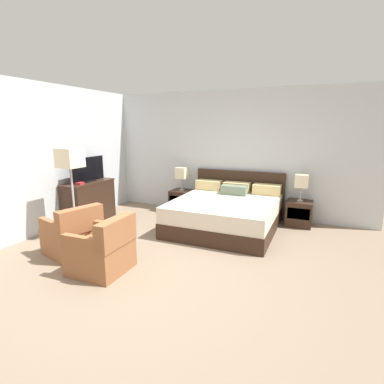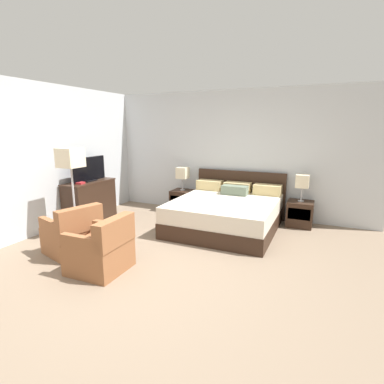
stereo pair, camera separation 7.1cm
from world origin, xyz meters
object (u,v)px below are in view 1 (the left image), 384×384
bed (226,212)px  table_lamp_left (182,173)px  tv (88,170)px  armchair_by_window (74,236)px  nightstand_left (182,201)px  dresser (89,201)px  book_red_cover (77,183)px  floor_lamp (70,163)px  table_lamp_right (302,181)px  armchair_companion (103,251)px  nightstand_right (299,213)px

bed → table_lamp_left: table_lamp_left is taller
tv → armchair_by_window: (0.93, -1.39, -0.77)m
nightstand_left → dresser: bearing=-135.8°
book_red_cover → floor_lamp: (0.45, -0.57, 0.47)m
table_lamp_left → floor_lamp: size_ratio=0.33×
table_lamp_left → dresser: bearing=-135.7°
tv → dresser: bearing=-97.2°
nightstand_left → floor_lamp: 2.67m
dresser → armchair_by_window: dresser is taller
book_red_cover → dresser: bearing=92.9°
table_lamp_right → armchair_companion: table_lamp_right is taller
dresser → book_red_cover: (0.02, -0.29, 0.41)m
nightstand_right → table_lamp_left: 2.60m
dresser → floor_lamp: (0.47, -0.87, 0.88)m
nightstand_right → table_lamp_right: size_ratio=0.95×
armchair_by_window → table_lamp_right: bearing=42.5°
table_lamp_right → tv: 4.18m
bed → armchair_companion: 2.53m
armchair_companion → nightstand_left: bearing=95.5°
armchair_companion → floor_lamp: (-1.25, 0.79, 1.02)m
table_lamp_left → book_red_cover: table_lamp_left is taller
bed → floor_lamp: size_ratio=1.30×
armchair_by_window → floor_lamp: size_ratio=0.55×
armchair_by_window → floor_lamp: 1.23m
table_lamp_left → armchair_companion: table_lamp_left is taller
table_lamp_left → armchair_companion: bearing=-84.5°
tv → armchair_by_window: 1.84m
table_lamp_left → table_lamp_right: 2.52m
nightstand_right → table_lamp_right: bearing=90.0°
table_lamp_left → nightstand_right: bearing=-0.0°
dresser → armchair_by_window: size_ratio=1.29×
nightstand_right → floor_lamp: bearing=-147.1°
nightstand_left → armchair_by_window: 2.81m
floor_lamp → book_red_cover: bearing=128.4°
nightstand_left → book_red_cover: bearing=-130.0°
armchair_by_window → table_lamp_left: bearing=79.8°
dresser → book_red_cover: 0.51m
dresser → tv: size_ratio=1.23×
nightstand_right → book_red_cover: (-3.93, -1.68, 0.59)m
nightstand_left → nightstand_right: same height
table_lamp_left → tv: size_ratio=0.58×
nightstand_right → floor_lamp: floor_lamp is taller
nightstand_right → dresser: (-3.95, -1.39, 0.18)m
nightstand_right → armchair_by_window: armchair_by_window is taller
table_lamp_right → tv: size_ratio=0.58×
table_lamp_left → floor_lamp: bearing=-113.0°
dresser → book_red_cover: bearing=-87.1°
dresser → tv: (0.00, 0.02, 0.63)m
table_lamp_right → armchair_companion: 3.82m
nightstand_right → tv: size_ratio=0.55×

